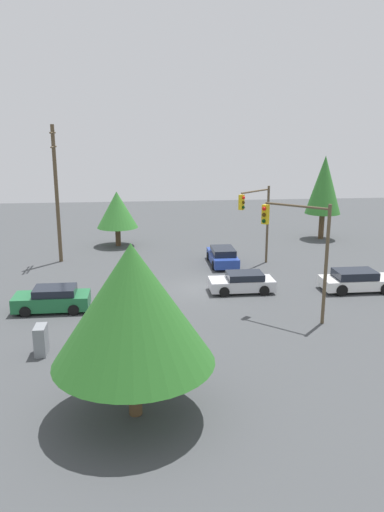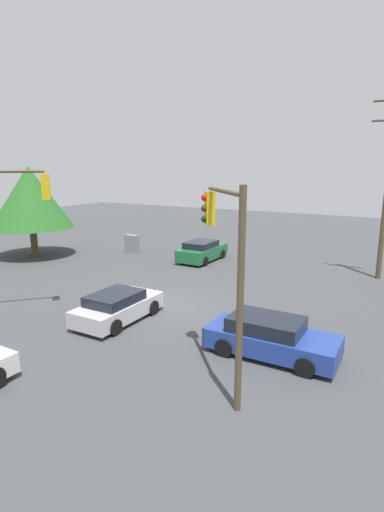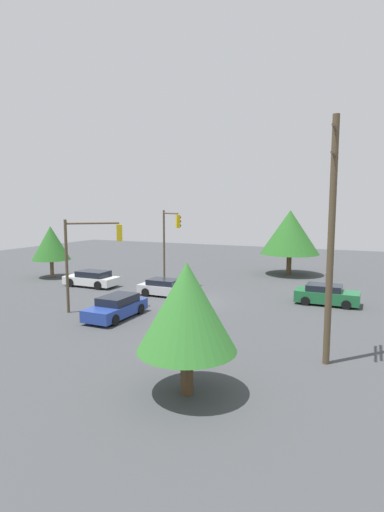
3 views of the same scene
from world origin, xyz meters
TOP-DOWN VIEW (x-y plane):
  - ground_plane at (0.00, 0.00)m, footprint 80.00×80.00m
  - sedan_silver at (0.74, 2.44)m, footprint 1.93×4.00m
  - sedan_blue at (-5.74, 2.28)m, footprint 4.36×1.95m
  - sedan_white at (1.28, 9.67)m, footprint 2.06×4.55m
  - sedan_green at (2.88, -8.83)m, footprint 1.97×4.15m
  - traffic_signal_main at (-5.12, 4.67)m, footprint 2.47×2.79m
  - traffic_signal_cross at (5.37, 4.48)m, footprint 2.76×2.94m
  - utility_pole_tall at (-7.95, -9.93)m, footprint 2.20×0.28m
  - electrical_cabinet at (8.54, -8.43)m, footprint 1.00×0.51m
  - tree_right at (13.94, -4.18)m, footprint 5.67×5.67m
  - tree_behind at (-12.90, -5.74)m, footprint 3.52×3.52m
  - tree_far at (3.26, 15.88)m, footprint 3.51×3.51m

SIDE VIEW (x-z plane):
  - ground_plane at x=0.00m, z-range 0.00..0.00m
  - sedan_silver at x=0.74m, z-range -0.01..1.22m
  - sedan_blue at x=-5.74m, z-range -0.02..1.30m
  - sedan_white at x=1.28m, z-range -0.01..1.31m
  - sedan_green at x=2.88m, z-range -0.02..1.34m
  - electrical_cabinet at x=8.54m, z-range 0.00..1.34m
  - tree_behind at x=-12.90m, z-range 0.79..5.52m
  - tree_far at x=3.26m, z-range 0.82..5.64m
  - traffic_signal_main at x=-5.12m, z-range 1.07..6.91m
  - tree_right at x=13.94m, z-range 1.01..7.30m
  - traffic_signal_cross at x=5.37m, z-range 1.16..7.46m
  - utility_pole_tall at x=-7.95m, z-range 0.29..10.53m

